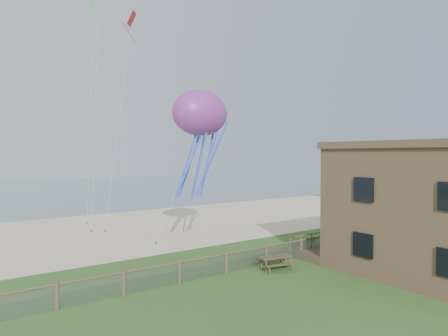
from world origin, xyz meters
The scene contains 9 objects.
ground centered at (0.00, 0.00, 0.00)m, with size 160.00×160.00×0.00m, color #32521C.
sand_beach centered at (0.00, 22.00, 0.00)m, with size 72.00×20.00×0.02m, color #C8B690.
ocean centered at (0.00, 66.00, 0.00)m, with size 160.00×68.00×0.02m, color slate.
chainlink_fence centered at (0.00, 6.00, 0.55)m, with size 36.20×0.20×1.25m, color #4E392C, non-canonical shape.
motel_deck centered at (13.00, 5.00, 0.25)m, with size 15.00×2.00×0.50m, color brown.
picnic_table centered at (2.78, 5.00, 0.41)m, with size 1.96×1.48×0.83m, color brown, non-canonical shape.
octopus_kite centered at (1.93, 11.78, 7.52)m, with size 3.86×2.72×7.94m, color #F4263E, non-canonical shape.
kite_red centered at (-0.64, 17.57, 16.69)m, with size 1.15×0.70×2.08m, color red, non-canonical shape.
kite_green centered at (-1.87, 22.56, 19.84)m, with size 1.20×0.70×3.18m, color green, non-canonical shape.
Camera 1 is at (-13.05, -11.90, 6.69)m, focal length 32.00 mm.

